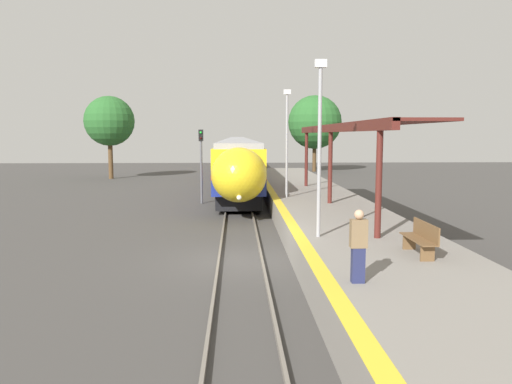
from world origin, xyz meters
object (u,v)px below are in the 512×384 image
object	(u,v)px
railway_signal	(201,159)
lamppost_mid	(287,136)
person_waiting	(358,245)
lamppost_near	(320,137)
platform_bench	(421,237)
train	(237,151)

from	to	relation	value
railway_signal	lamppost_mid	world-z (taller)	lamppost_mid
railway_signal	lamppost_mid	bearing A→B (deg)	-48.04
person_waiting	lamppost_near	bearing A→B (deg)	90.62
person_waiting	lamppost_mid	xyz separation A→B (m)	(-0.05, 15.04, 2.31)
platform_bench	railway_signal	size ratio (longest dim) A/B	0.39
train	lamppost_mid	world-z (taller)	lamppost_mid
platform_bench	lamppost_mid	bearing A→B (deg)	100.57
lamppost_near	train	bearing A→B (deg)	92.85
lamppost_mid	person_waiting	bearing A→B (deg)	-89.80
platform_bench	person_waiting	distance (m)	3.35
platform_bench	lamppost_mid	size ratio (longest dim) A/B	0.33
train	person_waiting	size ratio (longest dim) A/B	52.64
lamppost_near	lamppost_mid	distance (m)	10.09
train	lamppost_near	bearing A→B (deg)	-87.15
platform_bench	lamppost_mid	xyz separation A→B (m)	(-2.36, 12.62, 2.65)
railway_signal	lamppost_near	distance (m)	16.15
person_waiting	lamppost_near	distance (m)	5.46
person_waiting	train	bearing A→B (deg)	92.64
lamppost_near	lamppost_mid	size ratio (longest dim) A/B	1.00
lamppost_near	railway_signal	bearing A→B (deg)	107.16
platform_bench	lamppost_near	distance (m)	4.36
person_waiting	railway_signal	bearing A→B (deg)	103.30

